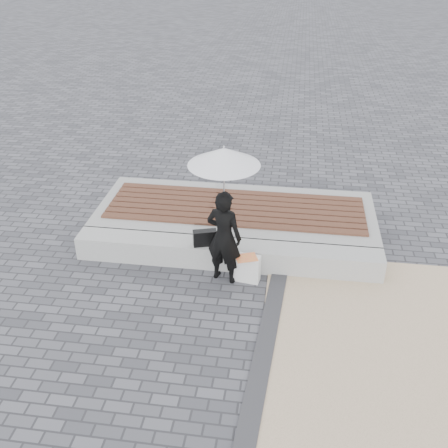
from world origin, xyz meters
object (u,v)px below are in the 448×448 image
Objects in this scene: woman at (224,237)px; parasol at (224,157)px; seating_ledge at (227,254)px; canvas_tote at (246,268)px; handbag at (205,238)px.

woman is 1.31m from parasol.
seating_ledge is 3.80× the size of parasol.
seating_ledge is 11.11× the size of canvas_tote.
handbag is 0.83m from canvas_tote.
parasol is 1.62m from handbag.
parasol reaches higher than seating_ledge.
seating_ledge is 0.70m from woman.
woman is 0.65m from canvas_tote.
seating_ledge is at bearing -72.08° from woman.
seating_ledge is 0.49m from handbag.
woman reaches higher than handbag.
handbag reaches higher than canvas_tote.
handbag is at bearing 165.46° from canvas_tote.
seating_ledge is at bearing -3.19° from handbag.
canvas_tote is at bearing -40.87° from handbag.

